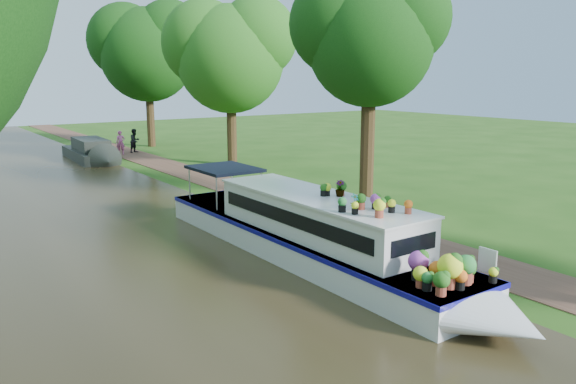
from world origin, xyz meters
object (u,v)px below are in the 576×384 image
Objects in this scene: second_boat at (91,152)px; pedestrian_pink at (121,143)px; plant_boat at (317,232)px; pedestrian_dark at (135,141)px.

pedestrian_pink is (2.37, 1.59, 0.26)m from second_boat.
plant_boat is 25.03m from pedestrian_dark.
pedestrian_pink is at bearing 172.07° from pedestrian_dark.
pedestrian_dark reaches higher than pedestrian_pink.
plant_boat is at bearing -88.46° from second_boat.
plant_boat is 8.77× the size of pedestrian_pink.
pedestrian_pink reaches higher than second_boat.
second_boat is at bearing -176.88° from pedestrian_dark.
second_boat is 2.87m from pedestrian_pink.
second_boat is (0.50, 22.76, -0.31)m from plant_boat.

